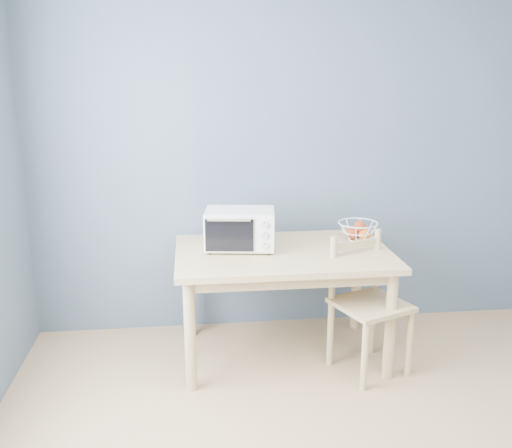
{
  "coord_description": "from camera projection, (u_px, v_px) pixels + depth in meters",
  "views": [
    {
      "loc": [
        -0.85,
        -1.81,
        1.88
      ],
      "look_at": [
        -0.44,
        1.72,
        0.93
      ],
      "focal_mm": 40.0,
      "sensor_mm": 36.0,
      "label": 1
    }
  ],
  "objects": [
    {
      "name": "dining_table",
      "position": [
        283.0,
        265.0,
        3.75
      ],
      "size": [
        1.4,
        0.9,
        0.75
      ],
      "color": "tan",
      "rests_on": "ground"
    },
    {
      "name": "toaster_oven",
      "position": [
        237.0,
        229.0,
        3.73
      ],
      "size": [
        0.49,
        0.37,
        0.26
      ],
      "rotation": [
        0.0,
        0.0,
        -0.14
      ],
      "color": "white",
      "rests_on": "dining_table"
    },
    {
      "name": "room",
      "position": [
        438.0,
        245.0,
        1.98
      ],
      "size": [
        4.01,
        4.51,
        2.61
      ],
      "color": "tan",
      "rests_on": "ground"
    },
    {
      "name": "dining_chair",
      "position": [
        367.0,
        305.0,
        3.64
      ],
      "size": [
        0.54,
        0.54,
        0.89
      ],
      "rotation": [
        0.0,
        0.0,
        0.38
      ],
      "color": "tan",
      "rests_on": "ground"
    },
    {
      "name": "fruit_basket",
      "position": [
        358.0,
        230.0,
        3.94
      ],
      "size": [
        0.36,
        0.36,
        0.14
      ],
      "rotation": [
        0.0,
        0.0,
        -0.4
      ],
      "color": "white",
      "rests_on": "dining_table"
    }
  ]
}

